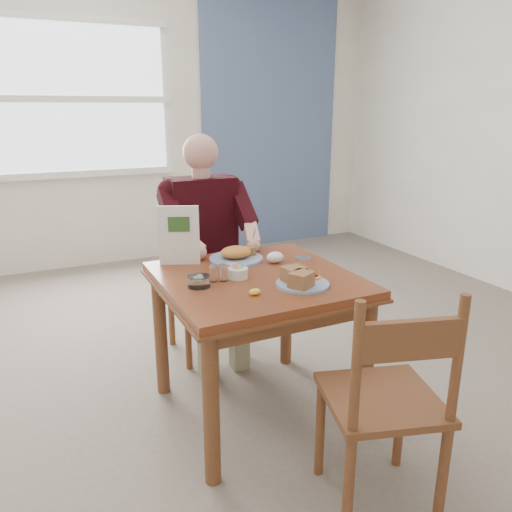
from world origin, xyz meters
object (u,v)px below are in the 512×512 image
table (256,297)px  chair_near (386,403)px  chair_far (203,279)px  diner (206,232)px  far_plate (237,255)px  near_plate (300,279)px

table → chair_near: chair_near is taller
table → chair_far: chair_far is taller
diner → far_plate: 0.44m
table → diner: bearing=90.0°
chair_far → table: bearing=-90.0°
table → far_plate: 0.31m
table → far_plate: far_plate is taller
chair_near → diner: bearing=95.7°
diner → near_plate: diner is taller
far_plate → chair_near: bearing=-82.8°
chair_far → far_plate: size_ratio=3.27×
table → diner: 0.73m
table → diner: size_ratio=0.66×
near_plate → far_plate: bearing=102.0°
chair_far → diner: 0.34m
diner → near_plate: size_ratio=4.38×
diner → far_plate: (0.02, -0.43, -0.03)m
chair_far → near_plate: bearing=-83.3°
chair_near → near_plate: chair_near is taller
near_plate → far_plate: (-0.10, 0.49, -0.00)m
table → chair_far: size_ratio=0.97×
near_plate → diner: bearing=97.3°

